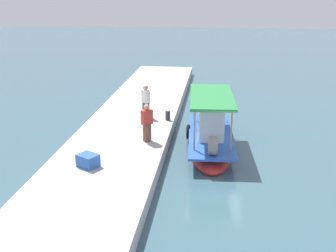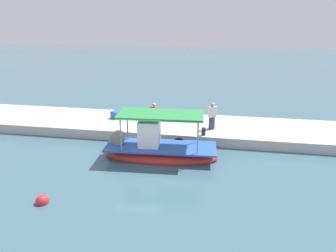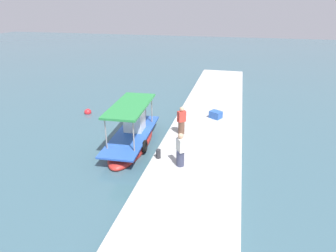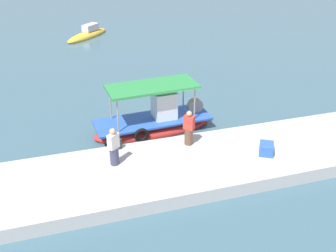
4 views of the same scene
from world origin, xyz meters
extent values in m
plane|color=#3C5E6B|center=(0.00, 0.00, 0.00)|extent=(120.00, 120.00, 0.00)
cube|color=#B7B7B4|center=(0.00, -4.41, 0.31)|extent=(36.00, 4.43, 0.61)
ellipsoid|color=red|center=(-1.02, -0.28, 0.13)|extent=(6.33, 2.34, 0.96)
cube|color=blue|center=(-1.02, -0.28, 0.66)|extent=(6.08, 2.33, 0.10)
cube|color=white|center=(-0.40, -0.24, 1.37)|extent=(1.16, 1.15, 1.52)
cylinder|color=gray|center=(0.92, 0.59, 1.52)|extent=(0.07, 0.07, 1.82)
cylinder|color=gray|center=(1.01, -0.91, 1.52)|extent=(0.07, 0.07, 1.82)
cylinder|color=gray|center=(-3.06, 0.35, 1.52)|extent=(0.07, 0.07, 1.82)
cylinder|color=gray|center=(-2.97, -1.15, 1.52)|extent=(0.07, 0.07, 1.82)
cube|color=#2B8842|center=(-1.02, -0.28, 2.49)|extent=(4.59, 2.16, 0.12)
torus|color=black|center=(-1.90, -1.36, 0.46)|extent=(0.75, 0.22, 0.74)
cylinder|color=gray|center=(1.34, -0.14, 1.06)|extent=(0.82, 0.40, 0.80)
cylinder|color=brown|center=(-0.07, -3.07, 1.01)|extent=(0.53, 0.53, 0.79)
cube|color=red|center=(-0.07, -3.07, 1.73)|extent=(0.52, 0.53, 0.65)
sphere|color=tan|center=(-0.07, -3.07, 2.18)|extent=(0.26, 0.26, 0.26)
cylinder|color=#3A3F58|center=(-3.63, -3.73, 1.01)|extent=(0.53, 0.53, 0.79)
cube|color=silver|center=(-3.63, -3.73, 1.73)|extent=(0.55, 0.50, 0.66)
sphere|color=tan|center=(-3.63, -3.73, 2.19)|extent=(0.26, 0.26, 0.26)
cylinder|color=#2D2D33|center=(-3.20, -2.52, 0.85)|extent=(0.24, 0.24, 0.47)
cube|color=#2E5BB1|center=(2.94, -4.86, 0.86)|extent=(0.89, 0.95, 0.49)
sphere|color=red|center=(3.05, 4.89, 0.11)|extent=(0.54, 0.54, 0.54)
camera|label=1|loc=(17.09, -0.08, 7.20)|focal=44.41mm
camera|label=2|loc=(-4.09, 15.30, 7.56)|focal=33.97mm
camera|label=3|loc=(-15.08, -5.95, 7.81)|focal=29.95mm
camera|label=4|loc=(-5.63, -18.01, 10.02)|focal=42.68mm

